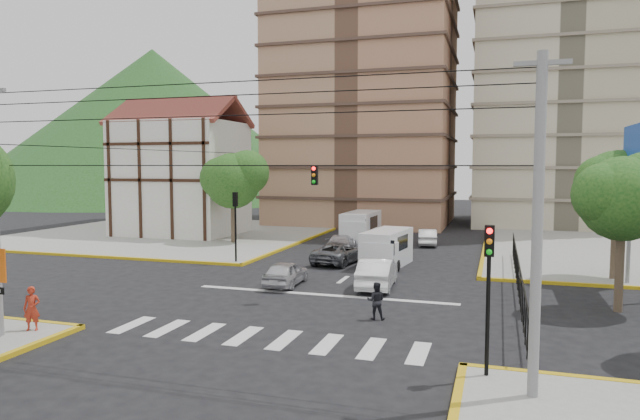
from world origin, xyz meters
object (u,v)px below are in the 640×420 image
at_px(car_silver_front_left, 286,273).
at_px(pedestrian_sw_corner, 32,308).
at_px(car_white_front_right, 377,273).
at_px(pedestrian_crosswalk, 376,301).
at_px(traffic_light_se, 489,275).
at_px(van_left_lane, 360,228).
at_px(van_right_lane, 386,249).
at_px(traffic_light_nw, 235,215).

distance_m(car_silver_front_left, pedestrian_sw_corner, 12.34).
bearing_deg(car_white_front_right, pedestrian_crosswalk, 96.95).
bearing_deg(car_silver_front_left, car_white_front_right, -170.59).
bearing_deg(car_white_front_right, pedestrian_sw_corner, 43.76).
bearing_deg(traffic_light_se, pedestrian_sw_corner, -178.76).
relative_size(car_white_front_right, pedestrian_crosswalk, 3.06).
relative_size(van_left_lane, car_silver_front_left, 1.44).
bearing_deg(traffic_light_se, van_left_lane, 110.60).
bearing_deg(traffic_light_se, van_right_lane, 109.98).
bearing_deg(traffic_light_se, pedestrian_crosswalk, 128.96).
xyz_separation_m(traffic_light_se, pedestrian_crosswalk, (-4.43, 5.48, -2.35)).
bearing_deg(traffic_light_nw, car_silver_front_left, -43.83).
distance_m(car_white_front_right, pedestrian_crosswalk, 6.04).
relative_size(traffic_light_nw, van_right_lane, 0.85).
xyz_separation_m(traffic_light_nw, van_right_lane, (9.28, 1.78, -2.02)).
bearing_deg(traffic_light_nw, traffic_light_se, -45.00).
height_order(traffic_light_se, pedestrian_crosswalk, traffic_light_se).
distance_m(traffic_light_se, pedestrian_sw_corner, 16.31).
distance_m(traffic_light_nw, van_left_lane, 13.36).
bearing_deg(van_left_lane, pedestrian_sw_corner, -99.48).
relative_size(van_right_lane, van_left_lane, 0.95).
height_order(van_right_lane, van_left_lane, van_left_lane).
distance_m(traffic_light_nw, car_silver_front_left, 7.79).
bearing_deg(pedestrian_sw_corner, pedestrian_crosswalk, 2.36).
relative_size(traffic_light_nw, car_white_front_right, 0.94).
distance_m(car_silver_front_left, pedestrian_crosswalk, 7.68).
relative_size(traffic_light_se, van_left_lane, 0.80).
height_order(car_silver_front_left, pedestrian_crosswalk, pedestrian_crosswalk).
bearing_deg(pedestrian_crosswalk, pedestrian_sw_corner, 18.33).
relative_size(car_silver_front_left, pedestrian_sw_corner, 2.32).
xyz_separation_m(traffic_light_nw, pedestrian_crosswalk, (11.17, -10.12, -2.35)).
height_order(pedestrian_sw_corner, pedestrian_crosswalk, pedestrian_sw_corner).
xyz_separation_m(van_left_lane, car_silver_front_left, (0.17, -17.29, -0.54)).
distance_m(van_right_lane, pedestrian_crosswalk, 12.05).
relative_size(traffic_light_nw, van_left_lane, 0.80).
xyz_separation_m(car_white_front_right, pedestrian_crosswalk, (1.18, -5.92, -0.01)).
bearing_deg(van_left_lane, traffic_light_nw, -110.95).
height_order(traffic_light_se, car_silver_front_left, traffic_light_se).
distance_m(van_left_lane, pedestrian_sw_corner, 28.70).
relative_size(traffic_light_se, pedestrian_crosswalk, 2.88).
height_order(traffic_light_se, car_white_front_right, traffic_light_se).
xyz_separation_m(van_left_lane, pedestrian_sw_corner, (-5.73, -28.12, -0.22)).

